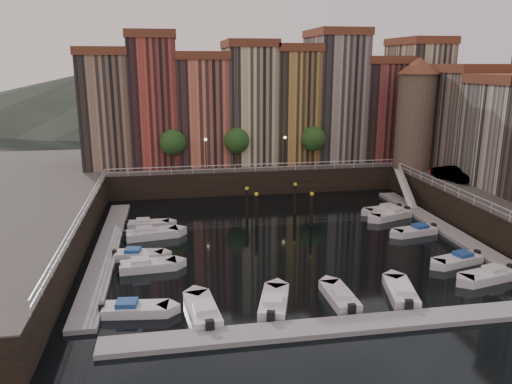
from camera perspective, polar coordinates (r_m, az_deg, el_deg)
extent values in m
plane|color=black|center=(47.78, 3.17, -5.22)|extent=(200.00, 200.00, 0.00)
cube|color=black|center=(72.03, -1.41, 2.85)|extent=(80.00, 20.00, 3.00)
cube|color=gray|center=(46.07, -16.71, -6.38)|extent=(2.00, 28.00, 0.35)
cube|color=gray|center=(52.76, 20.89, -4.06)|extent=(2.00, 28.00, 0.35)
cube|color=gray|center=(32.83, 10.00, -14.84)|extent=(30.00, 2.00, 0.35)
cone|color=#2D382D|center=(155.32, -17.37, 10.58)|extent=(80.00, 80.00, 14.00)
cone|color=#2D382D|center=(154.69, -4.20, 11.92)|extent=(100.00, 100.00, 18.00)
cone|color=#2D382D|center=(162.08, 8.46, 10.87)|extent=(70.00, 70.00, 12.00)
cube|color=#93775E|center=(68.01, -16.50, 8.80)|extent=(6.00, 10.00, 14.00)
cube|color=brown|center=(67.74, -16.97, 15.12)|extent=(6.30, 10.30, 1.00)
cube|color=#B04237|center=(67.50, -11.52, 9.92)|extent=(5.80, 10.00, 16.00)
cube|color=brown|center=(67.38, -11.90, 17.13)|extent=(6.10, 10.30, 1.00)
cube|color=#D57257|center=(67.72, -6.19, 9.08)|extent=(6.50, 10.00, 13.50)
cube|color=brown|center=(67.41, -6.37, 15.22)|extent=(6.80, 10.30, 1.00)
cube|color=beige|center=(68.34, -0.81, 9.84)|extent=(6.20, 10.00, 15.00)
cube|color=brown|center=(68.14, -0.84, 16.56)|extent=(6.50, 10.30, 1.00)
cube|color=#BA8C44|center=(69.52, 4.07, 9.68)|extent=(5.60, 10.00, 14.50)
cube|color=brown|center=(69.29, 4.18, 16.08)|extent=(5.90, 10.30, 1.00)
cube|color=#A09285|center=(71.11, 8.86, 10.46)|extent=(6.40, 10.00, 16.50)
cube|color=brown|center=(71.04, 9.15, 17.52)|extent=(6.70, 10.30, 1.00)
cube|color=brown|center=(73.45, 13.46, 9.00)|extent=(6.00, 10.00, 13.00)
cube|color=brown|center=(73.14, 13.79, 14.46)|extent=(6.30, 10.30, 1.00)
cube|color=#C4B590|center=(75.87, 17.71, 9.83)|extent=(5.90, 10.00, 15.50)
cube|color=brown|center=(75.72, 18.21, 16.05)|extent=(6.20, 10.30, 1.00)
cube|color=#7C705E|center=(67.15, 23.64, 7.26)|extent=(9.00, 8.00, 12.00)
cube|color=brown|center=(66.77, 24.22, 12.78)|extent=(9.30, 8.30, 1.00)
cylinder|color=#6B5B4C|center=(66.03, 17.69, 7.68)|extent=(4.60, 4.60, 12.00)
cone|color=brown|center=(65.63, 18.16, 13.57)|extent=(5.20, 5.20, 2.00)
cylinder|color=black|center=(63.13, -9.42, 3.47)|extent=(0.30, 0.30, 2.40)
sphere|color=#1E4719|center=(62.72, -9.51, 5.62)|extent=(3.20, 3.20, 3.20)
cylinder|color=black|center=(63.66, -2.19, 3.75)|extent=(0.30, 0.30, 2.40)
sphere|color=#1E4719|center=(63.25, -2.21, 5.88)|extent=(3.20, 3.20, 3.20)
cylinder|color=black|center=(65.70, 6.51, 4.01)|extent=(0.30, 0.30, 2.40)
sphere|color=#1E4719|center=(65.30, 6.57, 6.08)|extent=(3.20, 3.20, 3.20)
cylinder|color=black|center=(62.14, -5.74, 4.17)|extent=(0.12, 0.12, 4.00)
sphere|color=#FFD88C|center=(61.81, -5.79, 5.99)|extent=(0.36, 0.36, 0.36)
cylinder|color=black|center=(63.60, 3.31, 4.46)|extent=(0.12, 0.12, 4.00)
sphere|color=#FFD88C|center=(63.28, 3.33, 6.24)|extent=(0.36, 0.36, 0.36)
cube|color=white|center=(61.86, -0.07, 3.20)|extent=(36.00, 0.08, 0.08)
cube|color=white|center=(61.95, -0.07, 2.80)|extent=(36.00, 0.06, 0.06)
cube|color=white|center=(52.68, 22.95, -0.01)|extent=(0.08, 34.00, 0.08)
cube|color=white|center=(52.78, 22.90, -0.48)|extent=(0.06, 34.00, 0.06)
cube|color=white|center=(45.18, -19.32, -1.96)|extent=(0.08, 34.00, 0.08)
cube|color=white|center=(45.30, -19.28, -2.51)|extent=(0.06, 34.00, 0.06)
cube|color=white|center=(62.01, 16.67, 0.52)|extent=(2.78, 8.26, 2.81)
cube|color=white|center=(61.90, 16.70, 0.97)|extent=(1.93, 8.32, 3.65)
cylinder|color=black|center=(50.63, 0.05, -2.25)|extent=(0.32, 0.32, 3.60)
cylinder|color=yellow|center=(50.13, 0.05, -0.23)|extent=(0.36, 0.36, 0.25)
cylinder|color=black|center=(52.85, -1.04, -1.53)|extent=(0.32, 0.32, 3.60)
cylinder|color=yellow|center=(52.36, -1.05, 0.41)|extent=(0.36, 0.36, 0.25)
cylinder|color=black|center=(51.06, 6.36, -2.20)|extent=(0.32, 0.32, 3.60)
cylinder|color=yellow|center=(50.55, 6.42, -0.20)|extent=(0.36, 0.36, 0.25)
cylinder|color=black|center=(54.77, 4.48, -0.99)|extent=(0.32, 0.32, 3.60)
cylinder|color=yellow|center=(54.30, 4.52, 0.89)|extent=(0.36, 0.36, 0.25)
cube|color=silver|center=(34.87, -13.54, -12.97)|extent=(4.41, 2.12, 0.72)
cube|color=navy|center=(34.79, -14.55, -12.31)|extent=(1.47, 1.31, 0.48)
cube|color=black|center=(35.23, -17.20, -12.50)|extent=(0.39, 0.52, 0.68)
cube|color=silver|center=(41.47, -12.23, -8.27)|extent=(4.58, 2.04, 0.76)
cube|color=silver|center=(41.29, -13.11, -7.74)|extent=(1.50, 1.32, 0.51)
cube|color=black|center=(41.41, -15.50, -8.14)|extent=(0.39, 0.53, 0.71)
cube|color=silver|center=(43.92, -13.17, -7.05)|extent=(4.16, 2.09, 0.68)
cube|color=navy|center=(43.88, -13.90, -6.54)|extent=(1.41, 1.26, 0.45)
cube|color=black|center=(44.30, -15.85, -6.72)|extent=(0.38, 0.49, 0.63)
cube|color=silver|center=(48.62, -11.81, -4.75)|extent=(5.11, 2.67, 0.83)
cube|color=silver|center=(48.39, -12.62, -4.27)|extent=(1.75, 1.57, 0.55)
cube|color=black|center=(48.31, -14.82, -4.71)|extent=(0.47, 0.61, 0.77)
cube|color=silver|center=(51.67, -12.17, -3.67)|extent=(4.12, 1.66, 0.70)
cube|color=silver|center=(51.58, -12.81, -3.25)|extent=(1.32, 1.14, 0.46)
cube|color=black|center=(51.79, -14.54, -3.50)|extent=(0.33, 0.47, 0.65)
cube|color=silver|center=(42.55, 24.94, -8.76)|extent=(4.77, 2.71, 0.77)
cube|color=silver|center=(42.81, 25.57, -8.02)|extent=(1.67, 1.52, 0.51)
cube|color=black|center=(44.15, 27.07, -7.81)|extent=(0.46, 0.58, 0.72)
cube|color=silver|center=(44.80, 22.00, -7.30)|extent=(4.52, 2.68, 0.72)
cube|color=navy|center=(45.06, 22.57, -6.65)|extent=(1.60, 1.47, 0.48)
cube|color=black|center=(46.29, 23.94, -6.48)|extent=(0.45, 0.55, 0.67)
cube|color=silver|center=(50.86, 17.70, -4.33)|extent=(4.43, 2.39, 0.72)
cube|color=navy|center=(51.08, 18.24, -3.79)|extent=(1.53, 1.38, 0.48)
cube|color=black|center=(52.14, 19.62, -3.75)|extent=(0.42, 0.53, 0.67)
cube|color=silver|center=(55.24, 15.12, -2.61)|extent=(5.02, 3.35, 0.80)
cube|color=silver|center=(55.55, 15.61, -2.03)|extent=(1.85, 1.72, 0.53)
cube|color=black|center=(56.89, 16.87, -1.95)|extent=(0.54, 0.63, 0.75)
cube|color=silver|center=(57.04, 14.30, -2.05)|extent=(4.31, 2.36, 0.70)
cube|color=silver|center=(57.25, 14.78, -1.59)|extent=(1.50, 1.35, 0.46)
cube|color=black|center=(58.22, 16.03, -1.60)|extent=(0.41, 0.52, 0.65)
cube|color=silver|center=(33.93, -6.16, -13.38)|extent=(2.38, 4.92, 0.81)
cube|color=silver|center=(33.14, -5.97, -13.15)|extent=(1.46, 1.65, 0.54)
cube|color=black|center=(31.66, -5.32, -14.99)|extent=(0.58, 0.44, 0.75)
cube|color=silver|center=(34.84, 2.08, -12.52)|extent=(3.02, 4.92, 0.78)
cube|color=silver|center=(34.06, 1.99, -12.30)|extent=(1.62, 1.76, 0.52)
cube|color=black|center=(32.59, 1.71, -14.03)|extent=(0.61, 0.50, 0.73)
cube|color=silver|center=(36.08, 9.52, -11.76)|extent=(1.78, 4.34, 0.73)
cube|color=silver|center=(35.40, 9.89, -11.52)|extent=(1.21, 1.40, 0.49)
cube|color=black|center=(34.12, 10.89, -12.99)|extent=(0.50, 0.36, 0.68)
cube|color=silver|center=(37.65, 16.19, -10.96)|extent=(2.78, 4.89, 0.79)
cube|color=silver|center=(36.90, 16.45, -10.72)|extent=(1.56, 1.71, 0.52)
cube|color=black|center=(35.43, 17.07, -12.24)|extent=(0.59, 0.48, 0.73)
imported|color=gray|center=(61.94, 21.01, 1.98)|extent=(2.83, 4.32, 1.37)
imported|color=gray|center=(61.05, 21.54, 1.85)|extent=(2.87, 4.98, 1.55)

